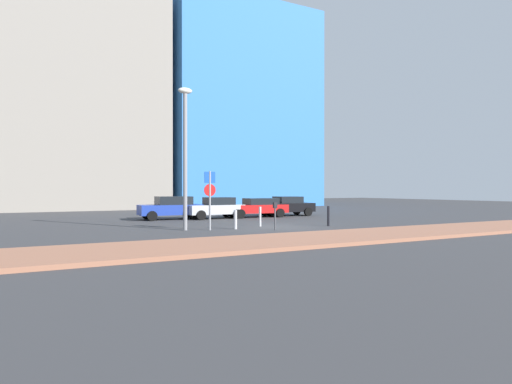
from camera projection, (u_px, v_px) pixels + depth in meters
name	position (u px, v px, depth m)	size (l,w,h in m)	color
ground_plane	(274.00, 227.00, 21.95)	(120.00, 120.00, 0.00)	#38383A
sidewalk_brick	(345.00, 237.00, 16.75)	(40.00, 3.89, 0.14)	#9E664C
parked_car_blue	(171.00, 207.00, 27.53)	(4.16, 2.01, 1.54)	#1E389E
parked_car_silver	(215.00, 208.00, 28.34)	(3.96, 2.10, 1.47)	#B7BABF
parked_car_red	(257.00, 207.00, 29.78)	(4.60, 2.20, 1.37)	red
parked_car_black	(286.00, 206.00, 31.37)	(4.28, 2.24, 1.47)	black
parking_sign_post	(210.00, 193.00, 20.14)	(0.60, 0.10, 2.90)	gray
parking_meter	(275.00, 212.00, 20.15)	(0.18, 0.14, 1.37)	#4C4C51
street_lamp	(185.00, 146.00, 20.11)	(0.70, 0.36, 7.00)	gray
traffic_bollard_near	(328.00, 216.00, 22.47)	(0.14, 0.14, 1.09)	black
traffic_bollard_mid	(235.00, 220.00, 20.71)	(0.17, 0.17, 0.96)	#B7B7BC
traffic_bollard_far	(260.00, 217.00, 22.24)	(0.14, 0.14, 1.06)	#B7B7BC
building_colorful_midrise	(232.00, 113.00, 53.65)	(18.20, 15.44, 24.20)	#3372BF
building_under_construction	(85.00, 95.00, 43.37)	(15.63, 11.57, 23.96)	gray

